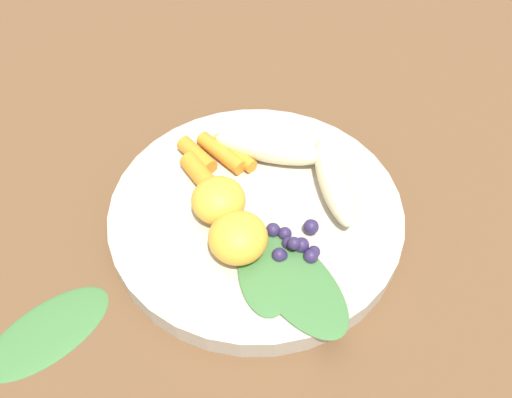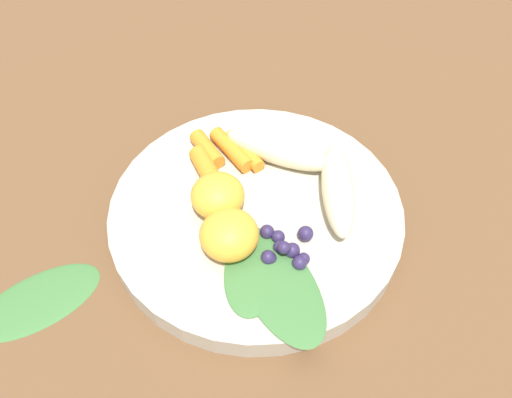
% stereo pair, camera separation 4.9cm
% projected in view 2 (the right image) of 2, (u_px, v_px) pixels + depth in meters
% --- Properties ---
extents(ground_plane, '(2.40, 2.40, 0.00)m').
position_uv_depth(ground_plane, '(256.00, 221.00, 0.52)').
color(ground_plane, brown).
extents(bowl, '(0.29, 0.29, 0.02)m').
position_uv_depth(bowl, '(256.00, 213.00, 0.51)').
color(bowl, '#B2AD9E').
rests_on(bowl, ground_plane).
extents(banana_peeled_left, '(0.12, 0.07, 0.03)m').
position_uv_depth(banana_peeled_left, '(278.00, 150.00, 0.53)').
color(banana_peeled_left, beige).
rests_on(banana_peeled_left, bowl).
extents(banana_peeled_right, '(0.03, 0.12, 0.03)m').
position_uv_depth(banana_peeled_right, '(338.00, 189.00, 0.49)').
color(banana_peeled_right, beige).
rests_on(banana_peeled_right, bowl).
extents(orange_segment_near, '(0.05, 0.05, 0.04)m').
position_uv_depth(orange_segment_near, '(229.00, 235.00, 0.45)').
color(orange_segment_near, '#F4A833').
rests_on(orange_segment_near, bowl).
extents(orange_segment_far, '(0.05, 0.05, 0.04)m').
position_uv_depth(orange_segment_far, '(218.00, 196.00, 0.48)').
color(orange_segment_far, '#F4A833').
rests_on(orange_segment_far, bowl).
extents(carrot_front, '(0.05, 0.05, 0.01)m').
position_uv_depth(carrot_front, '(244.00, 151.00, 0.54)').
color(carrot_front, orange).
rests_on(carrot_front, bowl).
extents(carrot_mid_left, '(0.05, 0.06, 0.02)m').
position_uv_depth(carrot_mid_left, '(231.00, 150.00, 0.54)').
color(carrot_mid_left, orange).
rests_on(carrot_mid_left, bowl).
extents(carrot_mid_right, '(0.04, 0.05, 0.02)m').
position_uv_depth(carrot_mid_right, '(207.00, 149.00, 0.54)').
color(carrot_mid_right, orange).
rests_on(carrot_mid_right, bowl).
extents(carrot_rear, '(0.04, 0.05, 0.02)m').
position_uv_depth(carrot_rear, '(206.00, 167.00, 0.52)').
color(carrot_rear, orange).
rests_on(carrot_rear, bowl).
extents(blueberry_pile, '(0.05, 0.05, 0.02)m').
position_uv_depth(blueberry_pile, '(286.00, 247.00, 0.46)').
color(blueberry_pile, '#2D234C').
rests_on(blueberry_pile, bowl).
extents(coconut_shred_patch, '(0.05, 0.05, 0.00)m').
position_uv_depth(coconut_shred_patch, '(275.00, 267.00, 0.45)').
color(coconut_shred_patch, white).
rests_on(coconut_shred_patch, bowl).
extents(kale_leaf_left, '(0.05, 0.09, 0.00)m').
position_uv_depth(kale_leaf_left, '(249.00, 270.00, 0.45)').
color(kale_leaf_left, '#3D7038').
rests_on(kale_leaf_left, bowl).
extents(kale_leaf_right, '(0.11, 0.14, 0.00)m').
position_uv_depth(kale_leaf_right, '(279.00, 283.00, 0.44)').
color(kale_leaf_right, '#3D7038').
rests_on(kale_leaf_right, bowl).
extents(kale_leaf_stray, '(0.13, 0.12, 0.01)m').
position_uv_depth(kale_leaf_stray, '(37.00, 300.00, 0.46)').
color(kale_leaf_stray, '#3D7038').
rests_on(kale_leaf_stray, ground_plane).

